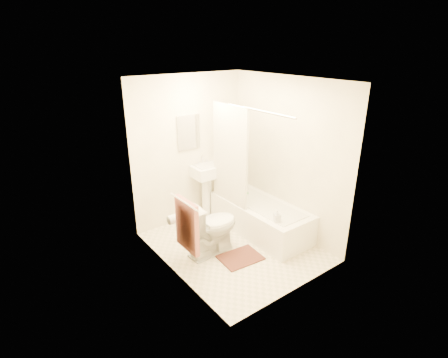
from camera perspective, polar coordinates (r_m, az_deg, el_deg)
floor at (r=5.28m, az=1.66°, el=-10.96°), size 2.40×2.40×0.00m
ceiling at (r=4.47m, az=2.00°, el=15.94°), size 2.40×2.40×0.00m
wall_back at (r=5.68m, az=-5.77°, el=4.70°), size 2.00×0.02×2.40m
wall_left at (r=4.23m, az=-8.85°, el=-1.45°), size 0.02×2.40×2.40m
wall_right at (r=5.39m, az=10.17°, el=3.53°), size 0.02×2.40×2.40m
mirror at (r=5.59m, az=-5.78°, el=7.60°), size 0.40×0.03×0.55m
curtain_rod at (r=4.80m, az=4.03°, el=11.45°), size 0.03×1.70×0.03m
shower_curtain at (r=5.28m, az=0.98°, el=3.73°), size 0.04×0.80×1.55m
towel_bar at (r=4.09m, az=-6.60°, el=-3.71°), size 0.02×0.60×0.02m
towel at (r=4.25m, az=-6.06°, el=-7.52°), size 0.06×0.45×0.66m
toilet_paper at (r=4.57m, az=-8.44°, el=-6.55°), size 0.11×0.12×0.12m
toilet at (r=4.96m, az=-2.22°, el=-7.78°), size 0.86×0.51×0.82m
sink at (r=5.93m, az=-2.76°, el=-1.58°), size 0.53×0.43×1.02m
bathtub at (r=5.60m, az=5.97°, el=-6.22°), size 0.74×1.68×0.47m
bath_mat at (r=5.03m, az=2.69°, el=-12.68°), size 0.61×0.48×0.02m
soap_bottle at (r=4.95m, az=8.66°, el=-6.01°), size 0.11×0.11×0.18m
scrub_brush at (r=5.85m, az=3.34°, el=-2.09°), size 0.09×0.19×0.04m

